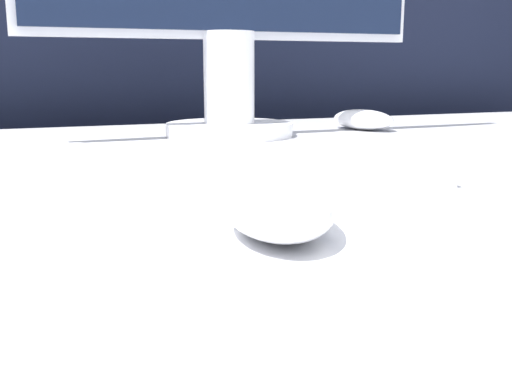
# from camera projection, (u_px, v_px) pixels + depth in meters

# --- Properties ---
(partition_panel) EXTENTS (5.00, 0.03, 1.44)m
(partition_panel) POSITION_uv_depth(u_px,v_px,m) (128.00, 136.00, 1.24)
(partition_panel) COLOR black
(partition_panel) RESTS_ON ground_plane
(computer_mouse_near) EXTENTS (0.10, 0.14, 0.03)m
(computer_mouse_near) POSITION_uv_depth(u_px,v_px,m) (277.00, 206.00, 0.39)
(computer_mouse_near) COLOR white
(computer_mouse_near) RESTS_ON desk
(keyboard) EXTENTS (0.47, 0.22, 0.02)m
(keyboard) POSITION_uv_depth(u_px,v_px,m) (191.00, 171.00, 0.55)
(keyboard) COLOR silver
(keyboard) RESTS_ON desk
(computer_mouse_far) EXTENTS (0.10, 0.13, 0.03)m
(computer_mouse_far) POSITION_uv_depth(u_px,v_px,m) (363.00, 120.00, 1.01)
(computer_mouse_far) COLOR white
(computer_mouse_far) RESTS_ON desk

